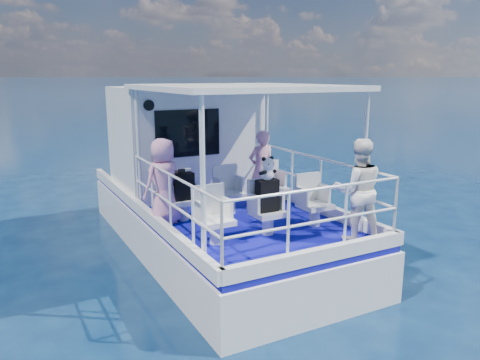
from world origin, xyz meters
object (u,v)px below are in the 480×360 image
(passenger_stbd_aft, at_px, (358,190))
(panda, at_px, (268,168))
(backpack_center, at_px, (267,196))
(passenger_port_fwd, at_px, (164,182))

(passenger_stbd_aft, relative_size, panda, 4.29)
(backpack_center, bearing_deg, passenger_port_fwd, 133.88)
(passenger_stbd_aft, bearing_deg, panda, -9.97)
(passenger_stbd_aft, xyz_separation_m, backpack_center, (-1.09, 0.81, -0.14))
(passenger_port_fwd, bearing_deg, backpack_center, 117.95)
(passenger_port_fwd, height_order, backpack_center, passenger_port_fwd)
(passenger_port_fwd, xyz_separation_m, panda, (1.22, -1.28, 0.33))
(backpack_center, relative_size, panda, 1.39)
(passenger_stbd_aft, height_order, panda, passenger_stbd_aft)
(passenger_port_fwd, relative_size, passenger_stbd_aft, 0.94)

